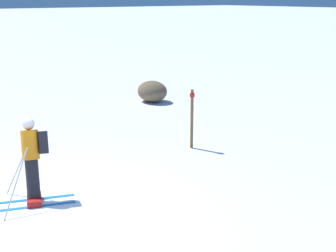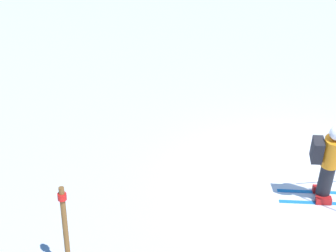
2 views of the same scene
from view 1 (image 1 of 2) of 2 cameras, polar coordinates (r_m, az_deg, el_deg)
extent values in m
plane|color=white|center=(9.31, -14.57, -10.31)|extent=(300.00, 300.00, 0.00)
cube|color=#1E7AC6|center=(9.97, -15.97, -8.58)|extent=(0.65, 1.52, 0.01)
cube|color=#1E7AC6|center=(9.64, -15.94, -9.43)|extent=(0.65, 1.52, 0.01)
cube|color=#B21919|center=(9.95, -16.00, -8.23)|extent=(0.23, 0.31, 0.12)
cube|color=#B21919|center=(9.62, -15.96, -9.07)|extent=(0.23, 0.31, 0.12)
cylinder|color=black|center=(9.73, -16.17, -6.11)|extent=(0.49, 0.40, 0.79)
cylinder|color=orange|center=(9.67, -16.47, -2.21)|extent=(0.56, 0.48, 0.65)
sphere|color=tan|center=(9.66, -16.65, 0.14)|extent=(0.31, 0.29, 0.25)
sphere|color=silver|center=(9.66, -16.66, 0.29)|extent=(0.36, 0.33, 0.29)
cube|color=black|center=(9.67, -14.95, -1.92)|extent=(0.42, 0.30, 0.49)
cylinder|color=#B7B7BC|center=(10.14, -17.92, -5.15)|extent=(0.35, 0.45, 1.07)
cylinder|color=#B7B7BC|center=(9.33, -18.04, -6.63)|extent=(0.49, 0.74, 1.17)
ellipsoid|color=brown|center=(18.20, -1.93, 4.24)|extent=(1.27, 1.08, 0.82)
cylinder|color=brown|center=(12.51, 2.92, 0.84)|extent=(0.08, 0.08, 1.62)
cylinder|color=red|center=(12.36, 2.97, 3.79)|extent=(0.13, 0.13, 0.10)
camera|label=2|loc=(18.05, -10.46, 21.36)|focal=60.00mm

